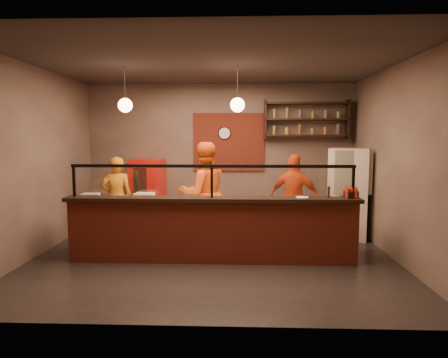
{
  "coord_description": "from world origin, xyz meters",
  "views": [
    {
      "loc": [
        0.43,
        -6.57,
        2.02
      ],
      "look_at": [
        0.17,
        0.3,
        1.29
      ],
      "focal_mm": 32.0,
      "sensor_mm": 36.0,
      "label": 1
    }
  ],
  "objects_px": {
    "cook_mid": "(204,193)",
    "pepper_mill": "(329,192)",
    "wall_clock": "(225,133)",
    "pizza_dough": "(245,202)",
    "fridge": "(348,193)",
    "red_cooler": "(148,194)",
    "cook_left": "(117,198)",
    "condiment_caddy": "(351,195)",
    "cook_right": "(294,198)"
  },
  "relations": [
    {
      "from": "pepper_mill",
      "to": "condiment_caddy",
      "type": "bearing_deg",
      "value": -3.08
    },
    {
      "from": "wall_clock",
      "to": "pepper_mill",
      "type": "bearing_deg",
      "value": -57.07
    },
    {
      "from": "pepper_mill",
      "to": "fridge",
      "type": "bearing_deg",
      "value": 65.62
    },
    {
      "from": "wall_clock",
      "to": "pepper_mill",
      "type": "xyz_separation_m",
      "value": [
        1.75,
        -2.71,
        -0.95
      ]
    },
    {
      "from": "cook_mid",
      "to": "wall_clock",
      "type": "bearing_deg",
      "value": -123.67
    },
    {
      "from": "wall_clock",
      "to": "red_cooler",
      "type": "distance_m",
      "value": 2.19
    },
    {
      "from": "cook_left",
      "to": "pizza_dough",
      "type": "height_order",
      "value": "cook_left"
    },
    {
      "from": "cook_mid",
      "to": "red_cooler",
      "type": "bearing_deg",
      "value": -66.09
    },
    {
      "from": "wall_clock",
      "to": "red_cooler",
      "type": "relative_size",
      "value": 0.2
    },
    {
      "from": "cook_left",
      "to": "condiment_caddy",
      "type": "relative_size",
      "value": 8.6
    },
    {
      "from": "pizza_dough",
      "to": "pepper_mill",
      "type": "height_order",
      "value": "pepper_mill"
    },
    {
      "from": "fridge",
      "to": "pepper_mill",
      "type": "height_order",
      "value": "fridge"
    },
    {
      "from": "cook_right",
      "to": "pepper_mill",
      "type": "relative_size",
      "value": 9.47
    },
    {
      "from": "fridge",
      "to": "pepper_mill",
      "type": "xyz_separation_m",
      "value": [
        -0.75,
        -1.65,
        0.25
      ]
    },
    {
      "from": "fridge",
      "to": "condiment_caddy",
      "type": "bearing_deg",
      "value": -86.94
    },
    {
      "from": "cook_right",
      "to": "pizza_dough",
      "type": "xyz_separation_m",
      "value": [
        -0.97,
        -0.95,
        0.06
      ]
    },
    {
      "from": "wall_clock",
      "to": "fridge",
      "type": "distance_m",
      "value": 2.97
    },
    {
      "from": "cook_right",
      "to": "red_cooler",
      "type": "height_order",
      "value": "cook_right"
    },
    {
      "from": "pizza_dough",
      "to": "fridge",
      "type": "bearing_deg",
      "value": 30.16
    },
    {
      "from": "cook_mid",
      "to": "red_cooler",
      "type": "xyz_separation_m",
      "value": [
        -1.37,
        1.32,
        -0.2
      ]
    },
    {
      "from": "fridge",
      "to": "pizza_dough",
      "type": "height_order",
      "value": "fridge"
    },
    {
      "from": "cook_mid",
      "to": "pepper_mill",
      "type": "bearing_deg",
      "value": 130.53
    },
    {
      "from": "pizza_dough",
      "to": "condiment_caddy",
      "type": "relative_size",
      "value": 2.92
    },
    {
      "from": "fridge",
      "to": "condiment_caddy",
      "type": "relative_size",
      "value": 9.43
    },
    {
      "from": "pizza_dough",
      "to": "wall_clock",
      "type": "bearing_deg",
      "value": 100.91
    },
    {
      "from": "cook_right",
      "to": "fridge",
      "type": "xyz_separation_m",
      "value": [
        1.09,
        0.25,
        0.05
      ]
    },
    {
      "from": "wall_clock",
      "to": "pizza_dough",
      "type": "distance_m",
      "value": 2.6
    },
    {
      "from": "wall_clock",
      "to": "pizza_dough",
      "type": "xyz_separation_m",
      "value": [
        0.44,
        -2.26,
        -1.19
      ]
    },
    {
      "from": "wall_clock",
      "to": "red_cooler",
      "type": "xyz_separation_m",
      "value": [
        -1.7,
        -0.31,
        -1.34
      ]
    },
    {
      "from": "cook_left",
      "to": "condiment_caddy",
      "type": "distance_m",
      "value": 4.42
    },
    {
      "from": "cook_left",
      "to": "fridge",
      "type": "xyz_separation_m",
      "value": [
        4.58,
        0.27,
        0.08
      ]
    },
    {
      "from": "wall_clock",
      "to": "cook_left",
      "type": "xyz_separation_m",
      "value": [
        -2.08,
        -1.33,
        -1.28
      ]
    },
    {
      "from": "fridge",
      "to": "pizza_dough",
      "type": "bearing_deg",
      "value": -133.27
    },
    {
      "from": "pepper_mill",
      "to": "red_cooler",
      "type": "bearing_deg",
      "value": 145.24
    },
    {
      "from": "cook_mid",
      "to": "pizza_dough",
      "type": "height_order",
      "value": "cook_mid"
    },
    {
      "from": "cook_right",
      "to": "condiment_caddy",
      "type": "height_order",
      "value": "cook_right"
    },
    {
      "from": "fridge",
      "to": "pizza_dough",
      "type": "xyz_separation_m",
      "value": [
        -2.06,
        -1.2,
        0.01
      ]
    },
    {
      "from": "cook_left",
      "to": "condiment_caddy",
      "type": "height_order",
      "value": "cook_left"
    },
    {
      "from": "cook_left",
      "to": "red_cooler",
      "type": "bearing_deg",
      "value": -127.99
    },
    {
      "from": "cook_right",
      "to": "pizza_dough",
      "type": "relative_size",
      "value": 3.04
    },
    {
      "from": "wall_clock",
      "to": "cook_mid",
      "type": "relative_size",
      "value": 0.16
    },
    {
      "from": "cook_right",
      "to": "condiment_caddy",
      "type": "relative_size",
      "value": 8.89
    },
    {
      "from": "cook_mid",
      "to": "pizza_dough",
      "type": "bearing_deg",
      "value": 118.42
    },
    {
      "from": "cook_right",
      "to": "pepper_mill",
      "type": "height_order",
      "value": "cook_right"
    },
    {
      "from": "fridge",
      "to": "red_cooler",
      "type": "relative_size",
      "value": 1.17
    },
    {
      "from": "pepper_mill",
      "to": "cook_mid",
      "type": "bearing_deg",
      "value": 152.67
    },
    {
      "from": "cook_mid",
      "to": "cook_right",
      "type": "height_order",
      "value": "cook_mid"
    },
    {
      "from": "pepper_mill",
      "to": "wall_clock",
      "type": "bearing_deg",
      "value": 122.93
    },
    {
      "from": "cook_mid",
      "to": "fridge",
      "type": "distance_m",
      "value": 2.89
    },
    {
      "from": "red_cooler",
      "to": "pizza_dough",
      "type": "distance_m",
      "value": 2.9
    }
  ]
}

